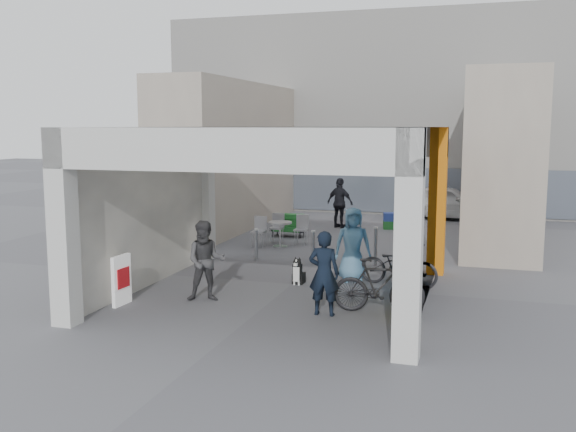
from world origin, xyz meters
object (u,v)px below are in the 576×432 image
(cafe_set, at_px, (279,234))
(man_elderly, at_px, (353,244))
(white_van, at_px, (447,202))
(man_with_dog, at_px, (324,273))
(bicycle_rear, at_px, (379,286))
(produce_stand, at_px, (288,228))
(border_collie, at_px, (298,273))
(man_crates, at_px, (340,203))
(man_back_turned, at_px, (206,261))
(bicycle_front, at_px, (398,265))

(cafe_set, height_order, man_elderly, man_elderly)
(white_van, bearing_deg, man_with_dog, 178.69)
(bicycle_rear, bearing_deg, man_elderly, 15.11)
(cafe_set, relative_size, bicycle_rear, 0.85)
(produce_stand, distance_m, bicycle_rear, 8.64)
(bicycle_rear, bearing_deg, border_collie, 43.66)
(man_crates, xyz_separation_m, white_van, (3.43, 3.28, -0.23))
(produce_stand, relative_size, man_elderly, 0.64)
(man_back_turned, xyz_separation_m, bicycle_rear, (3.48, 0.19, -0.30))
(produce_stand, bearing_deg, man_elderly, -48.48)
(bicycle_rear, xyz_separation_m, white_van, (0.51, 13.13, 0.12))
(produce_stand, relative_size, bicycle_front, 0.61)
(cafe_set, xyz_separation_m, man_crates, (1.03, 3.71, 0.56))
(man_back_turned, bearing_deg, border_collie, 32.07)
(man_with_dog, xyz_separation_m, bicycle_rear, (0.96, 0.46, -0.28))
(man_back_turned, xyz_separation_m, white_van, (3.99, 13.32, -0.18))
(produce_stand, relative_size, man_back_turned, 0.66)
(cafe_set, relative_size, produce_stand, 1.35)
(white_van, bearing_deg, produce_stand, 144.97)
(white_van, bearing_deg, man_back_turned, 168.18)
(border_collie, relative_size, man_with_dog, 0.39)
(man_with_dog, height_order, man_crates, man_crates)
(cafe_set, bearing_deg, border_collie, -67.25)
(man_elderly, bearing_deg, bicycle_front, -27.12)
(produce_stand, bearing_deg, man_back_turned, -74.66)
(man_back_turned, relative_size, bicycle_rear, 0.95)
(cafe_set, height_order, white_van, white_van)
(produce_stand, height_order, man_back_turned, man_back_turned)
(cafe_set, bearing_deg, bicycle_rear, -57.19)
(cafe_set, distance_m, man_back_turned, 6.36)
(cafe_set, xyz_separation_m, bicycle_rear, (3.95, -6.13, 0.21))
(border_collie, height_order, bicycle_front, bicycle_front)
(border_collie, bearing_deg, man_elderly, 33.18)
(produce_stand, xyz_separation_m, man_with_dog, (3.15, -8.06, 0.52))
(cafe_set, relative_size, man_elderly, 0.86)
(man_with_dog, distance_m, bicycle_rear, 1.10)
(man_crates, xyz_separation_m, bicycle_front, (3.01, -7.66, -0.40))
(bicycle_front, bearing_deg, man_with_dog, 168.69)
(cafe_set, distance_m, man_crates, 3.89)
(border_collie, height_order, man_crates, man_crates)
(man_elderly, bearing_deg, cafe_set, 109.47)
(bicycle_front, distance_m, bicycle_rear, 2.18)
(man_with_dog, relative_size, white_van, 0.43)
(white_van, bearing_deg, man_elderly, 177.03)
(cafe_set, relative_size, border_collie, 2.33)
(man_with_dog, bearing_deg, border_collie, -63.72)
(border_collie, relative_size, man_back_turned, 0.38)
(man_crates, bearing_deg, cafe_set, 95.89)
(man_with_dog, bearing_deg, man_back_turned, -7.60)
(bicycle_rear, height_order, white_van, white_van)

